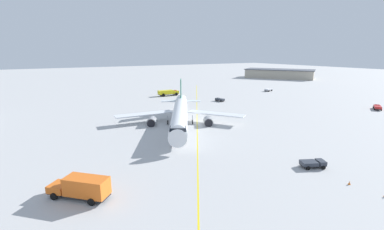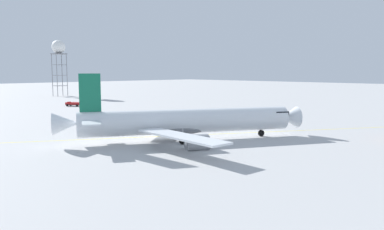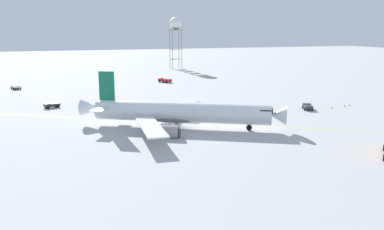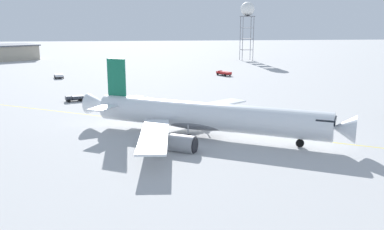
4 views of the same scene
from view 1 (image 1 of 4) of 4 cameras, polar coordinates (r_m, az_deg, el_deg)
The scene contains 11 objects.
ground_plane at distance 74.12m, azimuth 1.00°, elevation -1.63°, with size 600.00×600.00×0.00m, color #B2B2B2.
airliner_main at distance 70.67m, azimuth -2.61°, elevation 0.06°, with size 31.79×37.58×11.20m.
baggage_truck_truck at distance 106.40m, azimuth 5.99°, elevation 3.33°, with size 2.90×4.01×1.22m.
ops_pickup_truck at distance 110.76m, azimuth 35.03°, elevation 1.39°, with size 5.45×4.37×1.41m.
pushback_tug_truck at distance 138.74m, azimuth 16.09°, elevation 5.27°, with size 4.81×3.38×1.30m.
fire_tender_truck at distance 119.66m, azimuth -5.19°, elevation 4.86°, with size 9.44×3.40×2.50m.
catering_truck_truck at distance 39.53m, azimuth -22.55°, elevation -14.12°, with size 7.80×7.64×3.10m.
baggage_truck_truck_extra at distance 50.45m, azimuth 24.58°, elevation -9.43°, with size 4.46×3.41×1.22m.
terminal_shed at distance 210.98m, azimuth 18.24°, elevation 8.45°, with size 43.73×51.46×6.64m.
taxiway_centreline at distance 69.07m, azimuth 1.12°, elevation -2.76°, with size 93.22×155.21×0.01m.
safety_cone_near at distance 47.03m, azimuth 30.75°, elevation -12.41°, with size 0.36×0.36×0.55m.
Camera 1 is at (-36.99, -61.26, 19.28)m, focal length 24.81 mm.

